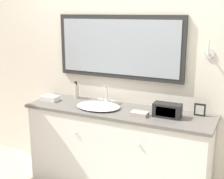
{
  "coord_description": "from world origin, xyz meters",
  "views": [
    {
      "loc": [
        1.22,
        -2.41,
        1.81
      ],
      "look_at": [
        -0.06,
        0.29,
        1.06
      ],
      "focal_mm": 50.0,
      "sensor_mm": 36.0,
      "label": 1
    }
  ],
  "objects_px": {
    "sink_basin": "(99,106)",
    "soap_bottle": "(76,91)",
    "picture_frame": "(200,110)",
    "appliance_box": "(167,110)"
  },
  "relations": [
    {
      "from": "sink_basin",
      "to": "soap_bottle",
      "type": "distance_m",
      "value": 0.44
    },
    {
      "from": "soap_bottle",
      "to": "picture_frame",
      "type": "distance_m",
      "value": 1.36
    },
    {
      "from": "sink_basin",
      "to": "picture_frame",
      "type": "height_order",
      "value": "sink_basin"
    },
    {
      "from": "picture_frame",
      "to": "appliance_box",
      "type": "bearing_deg",
      "value": -148.42
    },
    {
      "from": "sink_basin",
      "to": "soap_bottle",
      "type": "xyz_separation_m",
      "value": [
        -0.39,
        0.2,
        0.06
      ]
    },
    {
      "from": "sink_basin",
      "to": "soap_bottle",
      "type": "relative_size",
      "value": 2.35
    },
    {
      "from": "sink_basin",
      "to": "appliance_box",
      "type": "height_order",
      "value": "sink_basin"
    },
    {
      "from": "picture_frame",
      "to": "soap_bottle",
      "type": "bearing_deg",
      "value": 178.84
    },
    {
      "from": "sink_basin",
      "to": "soap_bottle",
      "type": "height_order",
      "value": "sink_basin"
    },
    {
      "from": "appliance_box",
      "to": "soap_bottle",
      "type": "bearing_deg",
      "value": 170.12
    }
  ]
}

